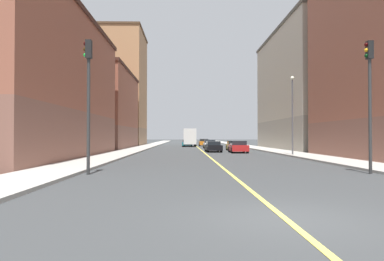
{
  "coord_description": "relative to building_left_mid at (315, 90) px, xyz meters",
  "views": [
    {
      "loc": [
        -2.28,
        -8.13,
        1.87
      ],
      "look_at": [
        -1.24,
        39.39,
        2.63
      ],
      "focal_mm": 33.5,
      "sensor_mm": 36.0,
      "label": 1
    }
  ],
  "objects": [
    {
      "name": "car_teal",
      "position": [
        -18.03,
        14.41,
        -7.8
      ],
      "size": [
        1.9,
        4.01,
        1.26
      ],
      "color": "#196670",
      "rests_on": "ground"
    },
    {
      "name": "traffic_light_right_near",
      "position": [
        -23.29,
        -32.71,
        -4.2
      ],
      "size": [
        0.4,
        0.32,
        6.59
      ],
      "color": "#2D2D2D",
      "rests_on": "ground"
    },
    {
      "name": "building_right_midblock",
      "position": [
        -32.62,
        4.18,
        -2.53
      ],
      "size": [
        11.82,
        19.54,
        11.77
      ],
      "color": "brown",
      "rests_on": "ground"
    },
    {
      "name": "building_right_corner",
      "position": [
        -32.62,
        -20.08,
        -2.17
      ],
      "size": [
        11.82,
        25.63,
        12.49
      ],
      "color": "brown",
      "rests_on": "ground"
    },
    {
      "name": "sidewalk_right",
      "position": [
        -25.27,
        6.86,
        -8.34
      ],
      "size": [
        3.18,
        168.0,
        0.15
      ],
      "primitive_type": "cube",
      "color": "#9E9B93",
      "rests_on": "ground"
    },
    {
      "name": "building_right_distant",
      "position": [
        -32.62,
        22.29,
        3.05
      ],
      "size": [
        11.82,
        14.36,
        22.92
      ],
      "color": "#8F6B4F",
      "rests_on": "ground"
    },
    {
      "name": "street_lamp_left_near",
      "position": [
        -8.34,
        -16.7,
        -3.8
      ],
      "size": [
        0.36,
        0.36,
        7.41
      ],
      "color": "#4C4C51",
      "rests_on": "ground"
    },
    {
      "name": "car_white",
      "position": [
        -14.69,
        4.21,
        -7.78
      ],
      "size": [
        1.86,
        4.55,
        1.33
      ],
      "color": "white",
      "rests_on": "ground"
    },
    {
      "name": "box_truck",
      "position": [
        -17.58,
        15.06,
        -6.72
      ],
      "size": [
        2.33,
        7.16,
        3.21
      ],
      "color": "navy",
      "rests_on": "ground"
    },
    {
      "name": "ground_plane",
      "position": [
        -16.31,
        -42.14,
        -8.42
      ],
      "size": [
        400.0,
        400.0,
        0.0
      ],
      "primitive_type": "plane",
      "color": "#323436",
      "rests_on": "ground"
    },
    {
      "name": "car_red",
      "position": [
        -12.47,
        -9.82,
        -7.75
      ],
      "size": [
        1.94,
        4.07,
        1.36
      ],
      "color": "red",
      "rests_on": "ground"
    },
    {
      "name": "car_orange",
      "position": [
        -14.79,
        18.56,
        -7.74
      ],
      "size": [
        1.86,
        4.6,
        1.35
      ],
      "color": "orange",
      "rests_on": "ground"
    },
    {
      "name": "traffic_light_left_near",
      "position": [
        -9.36,
        -32.71,
        -4.18
      ],
      "size": [
        0.4,
        0.32,
        6.62
      ],
      "color": "#2D2D2D",
      "rests_on": "ground"
    },
    {
      "name": "building_left_mid",
      "position": [
        0.0,
        0.0,
        0.0
      ],
      "size": [
        11.82,
        24.15,
        16.82
      ],
      "color": "#9D9688",
      "rests_on": "ground"
    },
    {
      "name": "car_black",
      "position": [
        -15.13,
        -7.57,
        -7.79
      ],
      "size": [
        1.9,
        4.37,
        1.27
      ],
      "color": "black",
      "rests_on": "ground"
    },
    {
      "name": "lane_center_stripe",
      "position": [
        -16.31,
        6.86,
        -8.41
      ],
      "size": [
        0.16,
        154.0,
        0.01
      ],
      "primitive_type": "cube",
      "color": "#E5D14C",
      "rests_on": "ground"
    },
    {
      "name": "sidewalk_left",
      "position": [
        -7.35,
        6.86,
        -8.34
      ],
      "size": [
        3.18,
        168.0,
        0.15
      ],
      "primitive_type": "cube",
      "color": "#9E9B93",
      "rests_on": "ground"
    },
    {
      "name": "car_yellow",
      "position": [
        -12.08,
        -3.6,
        -7.79
      ],
      "size": [
        1.87,
        4.29,
        1.29
      ],
      "color": "gold",
      "rests_on": "ground"
    }
  ]
}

